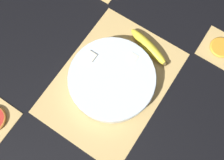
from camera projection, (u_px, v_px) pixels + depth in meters
ground_plane at (112, 83)px, 0.92m from camera, size 6.00×6.00×0.00m
bamboo_mat_center at (112, 82)px, 0.92m from camera, size 0.49×0.35×0.01m
coaster_mat_far_left at (220, 48)px, 0.96m from camera, size 0.14×0.14×0.01m
fruit_salad_bowl at (112, 79)px, 0.88m from camera, size 0.30×0.30×0.06m
whole_banana at (149, 47)px, 0.93m from camera, size 0.09×0.18×0.04m
orange_slice_whole at (221, 47)px, 0.95m from camera, size 0.08×0.08×0.01m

